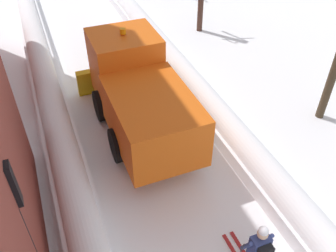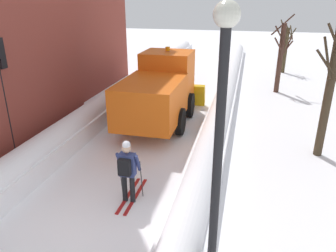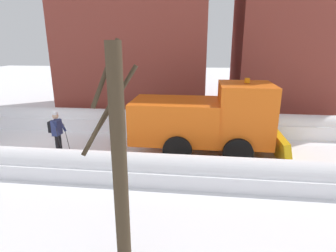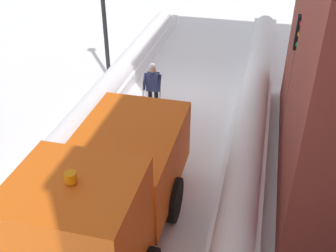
% 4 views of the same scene
% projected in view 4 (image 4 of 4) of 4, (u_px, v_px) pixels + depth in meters
% --- Properties ---
extents(plow_truck, '(3.20, 5.98, 3.12)m').
position_uv_depth(plow_truck, '(109.00, 193.00, 8.57)').
color(plow_truck, orange).
rests_on(plow_truck, ground).
extents(skier, '(0.62, 1.80, 1.81)m').
position_uv_depth(skier, '(153.00, 85.00, 13.91)').
color(skier, black).
rests_on(skier, ground).
extents(traffic_light_pole, '(0.28, 0.42, 4.10)m').
position_uv_depth(traffic_light_pole, '(296.00, 59.00, 11.02)').
color(traffic_light_pole, black).
rests_on(traffic_light_pole, ground).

